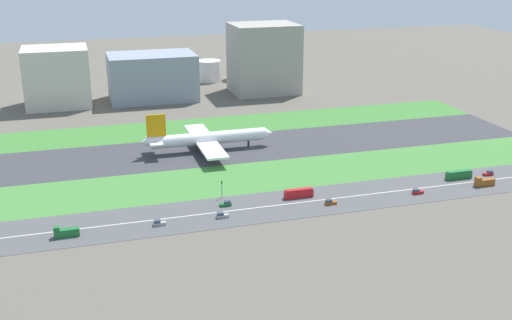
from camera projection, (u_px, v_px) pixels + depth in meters
ground_plane at (251, 147)px, 306.55m from camera, size 800.00×800.00×0.00m
runway at (251, 147)px, 306.53m from camera, size 280.00×46.00×0.10m
grass_median_north at (230, 125)px, 343.66m from camera, size 280.00×36.00×0.10m
grass_median_south at (278, 174)px, 269.40m from camera, size 280.00×36.00×0.10m
highway at (304, 202)px, 240.43m from camera, size 280.00×28.00×0.10m
highway_centerline at (304, 202)px, 240.41m from camera, size 266.00×0.50×0.01m
airliner at (206, 138)px, 298.39m from camera, size 65.00×56.00×19.70m
car_3 at (489, 173)px, 268.13m from camera, size 4.40×1.80×2.00m
car_1 at (159, 223)px, 220.29m from camera, size 4.40×1.80×2.00m
car_2 at (330, 202)px, 238.01m from camera, size 4.40×1.80×2.00m
truck_1 at (484, 182)px, 256.24m from camera, size 8.40×2.50×4.00m
car_5 at (226, 204)px, 236.64m from camera, size 4.40×1.80×2.00m
bus_1 at (459, 175)px, 263.82m from camera, size 11.60×2.50×3.50m
bus_0 at (299, 193)px, 244.29m from camera, size 11.60×2.50×3.50m
truck_0 at (66, 232)px, 211.51m from camera, size 8.40×2.50×4.00m
car_0 at (222, 215)px, 226.49m from camera, size 4.40×1.80×2.00m
car_4 at (417, 192)px, 248.15m from camera, size 4.40×1.80×2.00m
traffic_light at (222, 188)px, 242.88m from camera, size 0.36×0.50×7.20m
terminal_building at (57, 77)px, 379.60m from camera, size 38.22×33.14×35.58m
hangar_building at (152, 77)px, 396.30m from camera, size 54.06×35.39×29.07m
office_tower at (264, 58)px, 413.78m from camera, size 42.67×35.04×45.17m
fuel_tank_west at (168, 75)px, 444.24m from camera, size 20.75×20.75×12.45m
fuel_tank_centre at (209, 71)px, 451.97m from camera, size 17.39×17.39×14.93m
fuel_tank_east at (244, 68)px, 458.88m from camera, size 22.50×22.50×15.94m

